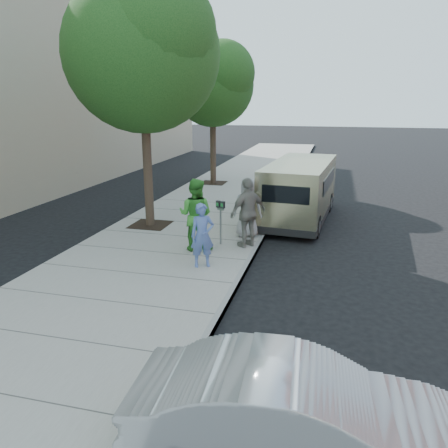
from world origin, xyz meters
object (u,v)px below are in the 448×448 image
Objects in this scene: tree_far at (214,81)px; person_striped_polo at (248,213)px; van at (300,190)px; tree_near at (143,48)px; person_green_shirt at (196,215)px; parking_meter at (221,213)px; sedan at (297,417)px; person_officer at (202,235)px; person_gray_shirt at (247,208)px.

tree_far is 3.37× the size of person_striped_polo.
van is (4.56, -5.27, -3.80)m from tree_far.
person_green_shirt is at bearing -42.09° from tree_near.
parking_meter is 7.64m from sedan.
sedan is at bearing -48.68° from parking_meter.
sedan is at bearing -88.75° from person_officer.
person_gray_shirt is (1.11, 1.52, -0.10)m from person_green_shirt.
van is at bearing 44.79° from person_officer.
tree_near is at bearing -9.12° from person_gray_shirt.
person_officer is (2.68, -3.07, -4.61)m from tree_near.
person_gray_shirt is 0.92m from person_striped_polo.
person_green_shirt reaches higher than person_officer.
person_green_shirt is at bearing -114.59° from van.
sedan is at bearing 120.61° from person_green_shirt.
person_green_shirt is at bearing 23.22° from sedan.
person_gray_shirt is (0.58, 2.65, 0.09)m from person_officer.
person_striped_polo is (0.77, 1.75, 0.18)m from person_officer.
tree_near is 1.33× the size of van.
person_officer is 0.82× the size of person_striped_polo.
tree_near is at bearing 173.50° from parking_meter.
person_green_shirt reaches higher than parking_meter.
tree_near is at bearing -68.31° from person_striped_polo.
sedan is (0.89, -10.78, -0.45)m from van.
person_striped_polo is (1.30, 0.62, -0.01)m from person_green_shirt.
tree_far reaches higher than person_officer.
person_striped_polo is (-2.00, 7.13, 0.47)m from sedan.
tree_far reaches higher than van.
tree_near reaches higher than person_striped_polo.
person_officer is 0.81× the size of person_green_shirt.
tree_near is 5.59m from person_gray_shirt.
person_officer is at bearing -75.89° from tree_far.
van is 3.82m from person_striped_polo.
person_striped_polo reaches higher than person_gray_shirt.
person_green_shirt is at bearing -77.31° from tree_far.
person_officer is at bearing 118.98° from person_green_shirt.
tree_near is 3.85× the size of person_green_shirt.
person_gray_shirt is (3.26, -0.42, -4.52)m from tree_near.
parking_meter is 4.12m from van.
van is 3.05m from person_gray_shirt.
parking_meter is 0.78m from person_striped_polo.
sedan is 1.99× the size of person_green_shirt.
person_officer is 2.71m from person_gray_shirt.
person_officer is 0.90× the size of person_gray_shirt.
person_gray_shirt is at bearing -122.49° from person_green_shirt.
tree_far is 10.28m from person_striped_polo.
tree_near is 3.91× the size of person_striped_polo.
person_officer is at bearing -69.92° from parking_meter.
tree_far reaches higher than person_gray_shirt.
person_green_shirt is at bearing -111.29° from parking_meter.
tree_near is 6.79m from van.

